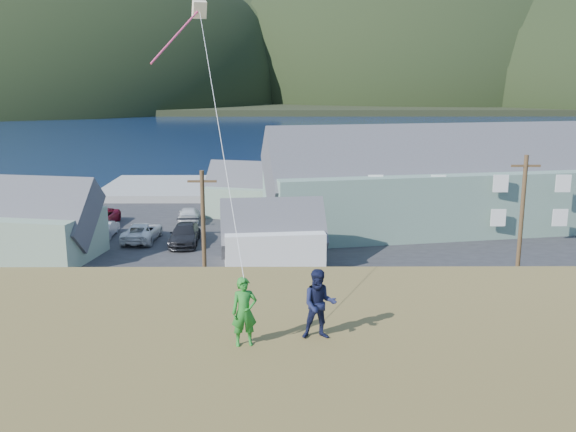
% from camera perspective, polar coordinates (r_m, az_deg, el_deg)
% --- Properties ---
extents(ground, '(900.00, 900.00, 0.00)m').
position_cam_1_polar(ground, '(35.82, -2.87, -9.63)').
color(ground, '#0A1638').
rests_on(ground, ground).
extents(grass_strip, '(110.00, 8.00, 0.10)m').
position_cam_1_polar(grass_strip, '(33.96, -3.02, -10.83)').
color(grass_strip, '#4C3D19').
rests_on(grass_strip, ground).
extents(waterfront_lot, '(72.00, 36.00, 0.12)m').
position_cam_1_polar(waterfront_lot, '(51.93, -2.06, -2.44)').
color(waterfront_lot, '#28282B').
rests_on(waterfront_lot, ground).
extents(wharf, '(26.00, 14.00, 0.90)m').
position_cam_1_polar(wharf, '(74.67, -6.15, 2.45)').
color(wharf, gray).
rests_on(wharf, ground).
extents(far_shore, '(900.00, 320.00, 2.00)m').
position_cam_1_polar(far_shore, '(363.33, -0.58, 10.66)').
color(far_shore, black).
rests_on(far_shore, ground).
extents(far_hills, '(760.00, 265.00, 143.00)m').
position_cam_1_polar(far_hills, '(314.55, 5.99, 10.47)').
color(far_hills, black).
rests_on(far_hills, ground).
extents(lodge, '(32.86, 14.46, 11.18)m').
position_cam_1_polar(lodge, '(57.43, 14.08, 2.98)').
color(lodge, slate).
rests_on(lodge, waterfront_lot).
extents(shed_palegreen_near, '(11.11, 8.08, 7.39)m').
position_cam_1_polar(shed_palegreen_near, '(50.80, -22.20, -0.57)').
color(shed_palegreen_near, gray).
rests_on(shed_palegreen_near, waterfront_lot).
extents(shed_white, '(7.84, 5.63, 5.85)m').
position_cam_1_polar(shed_white, '(45.47, -1.35, -1.76)').
color(shed_white, white).
rests_on(shed_white, waterfront_lot).
extents(shed_palegreen_far, '(10.39, 7.38, 6.32)m').
position_cam_1_polar(shed_palegreen_far, '(61.68, -2.90, 2.22)').
color(shed_palegreen_far, gray).
rests_on(shed_palegreen_far, waterfront_lot).
extents(utility_poles, '(34.47, 0.24, 9.44)m').
position_cam_1_polar(utility_poles, '(36.02, -7.25, -1.89)').
color(utility_poles, '#47331E').
rests_on(utility_poles, waterfront_lot).
extents(parked_cars, '(22.00, 13.70, 1.58)m').
position_cam_1_polar(parked_cars, '(56.02, -12.63, -0.79)').
color(parked_cars, black).
rests_on(parked_cars, waterfront_lot).
extents(kite_flyer_green, '(0.68, 0.52, 1.68)m').
position_cam_1_polar(kite_flyer_green, '(15.37, -3.91, -8.49)').
color(kite_flyer_green, '#207723').
rests_on(kite_flyer_green, hillside).
extents(kite_flyer_navy, '(0.87, 0.69, 1.75)m').
position_cam_1_polar(kite_flyer_navy, '(15.72, 2.81, -7.84)').
color(kite_flyer_navy, '#141837').
rests_on(kite_flyer_navy, hillside).
extents(kite_rig, '(1.59, 4.38, 10.79)m').
position_cam_1_polar(kite_rig, '(22.41, -8.14, 17.13)').
color(kite_rig, '#F5E8BB').
rests_on(kite_rig, ground).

